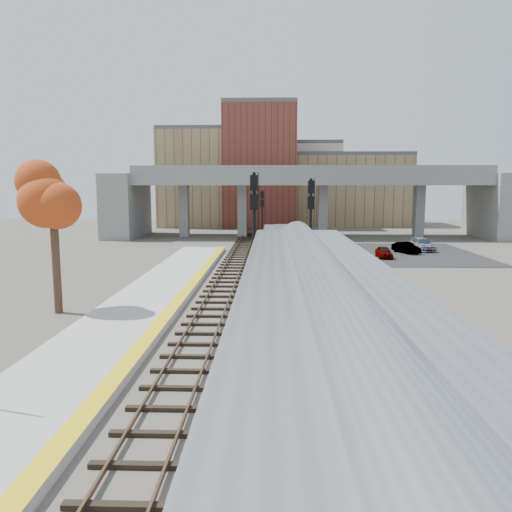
# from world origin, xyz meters

# --- Properties ---
(ground) EXTENTS (160.00, 160.00, 0.00)m
(ground) POSITION_xyz_m (0.00, 0.00, 0.00)
(ground) COLOR #47423D
(ground) RESTS_ON ground
(platform) EXTENTS (4.50, 60.00, 0.35)m
(platform) POSITION_xyz_m (-7.25, 0.00, 0.17)
(platform) COLOR #9E9E99
(platform) RESTS_ON ground
(yellow_strip) EXTENTS (0.70, 60.00, 0.01)m
(yellow_strip) POSITION_xyz_m (-5.35, 0.00, 0.35)
(yellow_strip) COLOR yellow
(yellow_strip) RESTS_ON platform
(tracks) EXTENTS (10.70, 95.00, 0.25)m
(tracks) POSITION_xyz_m (0.93, 12.50, 0.08)
(tracks) COLOR black
(tracks) RESTS_ON ground
(overpass) EXTENTS (54.00, 12.00, 9.50)m
(overpass) POSITION_xyz_m (4.92, 45.00, 5.81)
(overpass) COLOR slate
(overpass) RESTS_ON ground
(buildings_far) EXTENTS (43.00, 21.00, 20.60)m
(buildings_far) POSITION_xyz_m (1.26, 66.57, 7.88)
(buildings_far) COLOR #988158
(buildings_far) RESTS_ON ground
(parking_lot) EXTENTS (14.00, 18.00, 0.04)m
(parking_lot) POSITION_xyz_m (14.00, 28.00, 0.02)
(parking_lot) COLOR black
(parking_lot) RESTS_ON ground
(locomotive) EXTENTS (3.02, 19.05, 4.10)m
(locomotive) POSITION_xyz_m (1.00, 5.64, 2.28)
(locomotive) COLOR #A8AAB2
(locomotive) RESTS_ON ground
(coach) EXTENTS (3.03, 25.00, 5.00)m
(coach) POSITION_xyz_m (1.00, -16.97, 2.80)
(coach) COLOR #A8AAB2
(coach) RESTS_ON ground
(signal_mast_near) EXTENTS (0.60, 0.64, 7.78)m
(signal_mast_near) POSITION_xyz_m (-1.10, 9.07, 3.99)
(signal_mast_near) COLOR #9E9E99
(signal_mast_near) RESTS_ON ground
(signal_mast_mid) EXTENTS (0.60, 0.64, 7.48)m
(signal_mast_mid) POSITION_xyz_m (3.00, 14.55, 3.79)
(signal_mast_mid) COLOR #9E9E99
(signal_mast_mid) RESTS_ON ground
(signal_mast_far) EXTENTS (0.60, 0.64, 6.45)m
(signal_mast_far) POSITION_xyz_m (-1.10, 35.18, 3.08)
(signal_mast_far) COLOR #9E9E99
(signal_mast_far) RESTS_ON ground
(tree) EXTENTS (3.60, 3.60, 8.73)m
(tree) POSITION_xyz_m (-11.63, 2.95, 6.48)
(tree) COLOR #382619
(tree) RESTS_ON ground
(car_a) EXTENTS (1.38, 3.26, 1.10)m
(car_a) POSITION_xyz_m (10.88, 24.57, 0.59)
(car_a) COLOR #99999E
(car_a) RESTS_ON parking_lot
(car_b) EXTENTS (2.46, 3.62, 1.13)m
(car_b) POSITION_xyz_m (13.92, 28.03, 0.60)
(car_b) COLOR #99999E
(car_b) RESTS_ON parking_lot
(car_c) EXTENTS (2.02, 4.56, 1.30)m
(car_c) POSITION_xyz_m (16.23, 30.27, 0.69)
(car_c) COLOR #99999E
(car_c) RESTS_ON parking_lot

